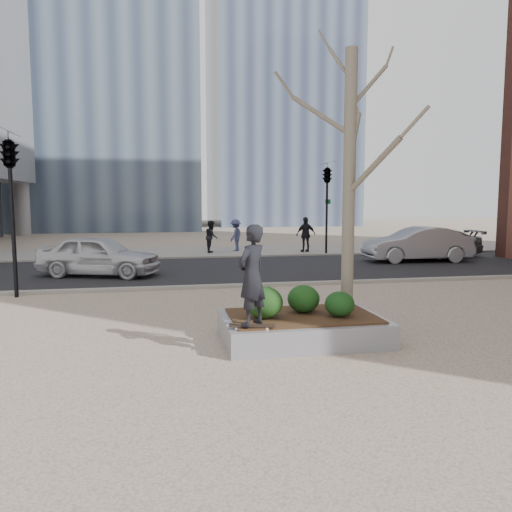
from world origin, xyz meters
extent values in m
plane|color=tan|center=(0.00, 0.00, 0.00)|extent=(120.00, 120.00, 0.00)
cube|color=black|center=(0.00, 10.00, 0.01)|extent=(60.00, 8.00, 0.02)
cube|color=gray|center=(0.00, 17.00, 0.01)|extent=(60.00, 6.00, 0.02)
cube|color=gray|center=(1.00, 0.00, 0.23)|extent=(3.00, 2.00, 0.45)
cube|color=#382314|center=(1.00, 0.00, 0.47)|extent=(2.70, 1.70, 0.04)
ellipsoid|color=#153C13|center=(0.24, -0.13, 0.78)|extent=(0.69, 0.69, 0.59)
ellipsoid|color=#143A12|center=(1.08, 0.20, 0.75)|extent=(0.62, 0.62, 0.53)
ellipsoid|color=black|center=(1.64, -0.27, 0.72)|extent=(0.55, 0.55, 0.47)
imported|color=black|center=(-0.10, -0.72, 1.38)|extent=(0.74, 0.72, 1.71)
imported|color=silver|center=(-3.70, 9.11, 0.73)|extent=(4.51, 2.99, 1.43)
imported|color=#97989F|center=(9.33, 10.85, 0.77)|extent=(4.64, 1.85, 1.50)
imported|color=#555761|center=(11.05, 12.41, 0.65)|extent=(4.47, 2.04, 1.27)
imported|color=black|center=(0.98, 16.31, 0.84)|extent=(0.70, 0.86, 1.63)
imported|color=#394167|center=(2.31, 16.86, 0.85)|extent=(1.07, 1.23, 1.66)
imported|color=black|center=(5.76, 15.64, 0.92)|extent=(1.10, 0.58, 1.80)
camera|label=1|loc=(-1.62, -8.89, 2.62)|focal=35.00mm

